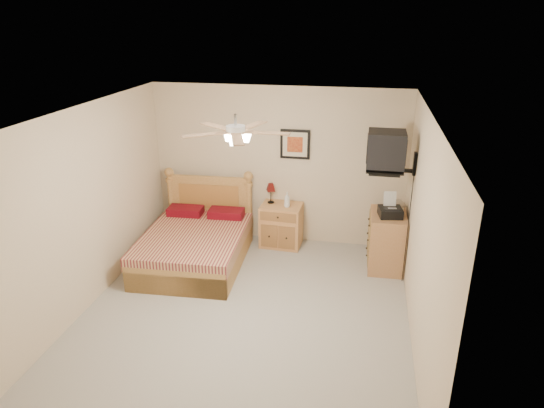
{
  "coord_description": "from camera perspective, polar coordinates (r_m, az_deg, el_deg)",
  "views": [
    {
      "loc": [
        1.31,
        -4.97,
        3.5
      ],
      "look_at": [
        0.17,
        0.9,
        1.14
      ],
      "focal_mm": 32.0,
      "sensor_mm": 36.0,
      "label": 1
    }
  ],
  "objects": [
    {
      "name": "floor",
      "position": [
        6.22,
        -3.18,
        -12.74
      ],
      "size": [
        4.5,
        4.5,
        0.0
      ],
      "primitive_type": "plane",
      "color": "#9B968C",
      "rests_on": "ground"
    },
    {
      "name": "ceiling",
      "position": [
        5.24,
        -3.75,
        10.49
      ],
      "size": [
        4.0,
        4.5,
        0.04
      ],
      "primitive_type": "cube",
      "color": "white",
      "rests_on": "ground"
    },
    {
      "name": "wall_back",
      "position": [
        7.67,
        0.71,
        4.5
      ],
      "size": [
        4.0,
        0.04,
        2.5
      ],
      "primitive_type": "cube",
      "color": "beige",
      "rests_on": "ground"
    },
    {
      "name": "wall_front",
      "position": [
        3.77,
        -12.24,
        -15.74
      ],
      "size": [
        4.0,
        0.04,
        2.5
      ],
      "primitive_type": "cube",
      "color": "beige",
      "rests_on": "ground"
    },
    {
      "name": "wall_left",
      "position": [
        6.38,
        -21.12,
        -0.61
      ],
      "size": [
        0.04,
        4.5,
        2.5
      ],
      "primitive_type": "cube",
      "color": "beige",
      "rests_on": "ground"
    },
    {
      "name": "wall_right",
      "position": [
        5.5,
        17.24,
        -3.66
      ],
      "size": [
        0.04,
        4.5,
        2.5
      ],
      "primitive_type": "cube",
      "color": "beige",
      "rests_on": "ground"
    },
    {
      "name": "bed",
      "position": [
        7.15,
        -9.28,
        -2.72
      ],
      "size": [
        1.49,
        1.9,
        1.19
      ],
      "primitive_type": null,
      "rotation": [
        0.0,
        0.0,
        0.05
      ],
      "color": "olive",
      "rests_on": "ground"
    },
    {
      "name": "nightstand",
      "position": [
        7.75,
        1.1,
        -2.49
      ],
      "size": [
        0.65,
        0.5,
        0.68
      ],
      "primitive_type": "cube",
      "rotation": [
        0.0,
        0.0,
        -0.05
      ],
      "color": "tan",
      "rests_on": "ground"
    },
    {
      "name": "table_lamp",
      "position": [
        7.66,
        -0.14,
        1.29
      ],
      "size": [
        0.23,
        0.23,
        0.32
      ],
      "primitive_type": null,
      "rotation": [
        0.0,
        0.0,
        -0.42
      ],
      "color": "#4F0B09",
      "rests_on": "nightstand"
    },
    {
      "name": "lotion_bottle",
      "position": [
        7.51,
        1.78,
        0.51
      ],
      "size": [
        0.1,
        0.1,
        0.24
      ],
      "primitive_type": "imported",
      "rotation": [
        0.0,
        0.0,
        -0.14
      ],
      "color": "white",
      "rests_on": "nightstand"
    },
    {
      "name": "framed_picture",
      "position": [
        7.51,
        2.74,
        7.04
      ],
      "size": [
        0.46,
        0.04,
        0.46
      ],
      "primitive_type": "cube",
      "color": "black",
      "rests_on": "wall_back"
    },
    {
      "name": "dresser",
      "position": [
        7.25,
        13.31,
        -4.22
      ],
      "size": [
        0.51,
        0.72,
        0.84
      ],
      "primitive_type": "cube",
      "rotation": [
        0.0,
        0.0,
        0.02
      ],
      "color": "#9D6737",
      "rests_on": "ground"
    },
    {
      "name": "fax_machine",
      "position": [
        6.94,
        13.82,
        -0.15
      ],
      "size": [
        0.36,
        0.38,
        0.33
      ],
      "primitive_type": null,
      "rotation": [
        0.0,
        0.0,
        0.17
      ],
      "color": "black",
      "rests_on": "dresser"
    },
    {
      "name": "magazine_lower",
      "position": [
        7.33,
        13.6,
        -0.23
      ],
      "size": [
        0.25,
        0.31,
        0.03
      ],
      "primitive_type": "imported",
      "rotation": [
        0.0,
        0.0,
        -0.11
      ],
      "color": "beige",
      "rests_on": "dresser"
    },
    {
      "name": "magazine_upper",
      "position": [
        7.35,
        13.67,
        0.03
      ],
      "size": [
        0.29,
        0.34,
        0.02
      ],
      "primitive_type": "imported",
      "rotation": [
        0.0,
        0.0,
        0.26
      ],
      "color": "gray",
      "rests_on": "magazine_lower"
    },
    {
      "name": "wall_tv",
      "position": [
        6.55,
        14.57,
        5.89
      ],
      "size": [
        0.56,
        0.46,
        0.58
      ],
      "primitive_type": null,
      "color": "black",
      "rests_on": "wall_right"
    },
    {
      "name": "ceiling_fan",
      "position": [
        5.08,
        -4.28,
        8.51
      ],
      "size": [
        1.14,
        1.14,
        0.28
      ],
      "primitive_type": null,
      "color": "silver",
      "rests_on": "ceiling"
    }
  ]
}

